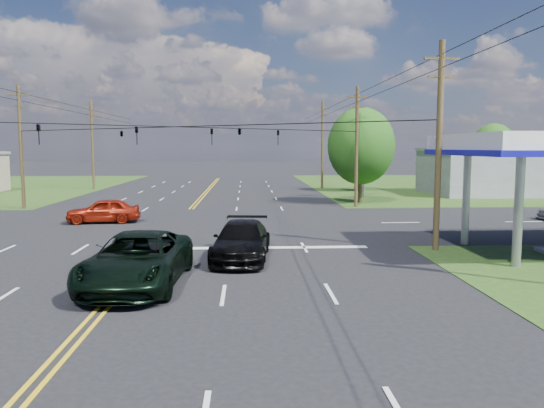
{
  "coord_description": "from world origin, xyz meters",
  "views": [
    {
      "loc": [
        4.26,
        -20.75,
        4.77
      ],
      "look_at": [
        5.56,
        6.0,
        1.89
      ],
      "focal_mm": 35.0,
      "sensor_mm": 36.0,
      "label": 1
    }
  ],
  "objects": [
    {
      "name": "pickup_dkgreen",
      "position": [
        0.5,
        -2.65,
        0.91
      ],
      "size": [
        3.34,
        6.68,
        1.82
      ],
      "primitive_type": "imported",
      "rotation": [
        0.0,
        0.0,
        -0.05
      ],
      "color": "black",
      "rests_on": "ground"
    },
    {
      "name": "suv_black",
      "position": [
        4.05,
        1.52,
        0.8
      ],
      "size": [
        2.77,
        5.72,
        1.6
      ],
      "primitive_type": "imported",
      "rotation": [
        0.0,
        0.0,
        -0.1
      ],
      "color": "black",
      "rests_on": "ground"
    },
    {
      "name": "tree_far_r",
      "position": [
        34.0,
        42.0,
        4.54
      ],
      "size": [
        5.32,
        5.32,
        7.63
      ],
      "color": "#43331C",
      "rests_on": "ground"
    },
    {
      "name": "sedan_red",
      "position": [
        -4.79,
        13.0,
        0.77
      ],
      "size": [
        4.7,
        2.34,
        1.54
      ],
      "primitive_type": "imported",
      "rotation": [
        0.0,
        0.0,
        -1.45
      ],
      "color": "maroon",
      "rests_on": "ground"
    },
    {
      "name": "pole_right_far",
      "position": [
        13.0,
        40.0,
        5.17
      ],
      "size": [
        1.6,
        0.28,
        10.0
      ],
      "color": "#43331C",
      "rests_on": "ground"
    },
    {
      "name": "pole_nw",
      "position": [
        -13.0,
        21.0,
        4.92
      ],
      "size": [
        1.6,
        0.28,
        9.5
      ],
      "color": "#43331C",
      "rests_on": "ground"
    },
    {
      "name": "retail_ne",
      "position": [
        30.0,
        32.0,
        2.2
      ],
      "size": [
        14.0,
        10.0,
        4.4
      ],
      "primitive_type": "cube",
      "color": "slate",
      "rests_on": "ground"
    },
    {
      "name": "power_lines",
      "position": [
        0.0,
        10.0,
        8.6
      ],
      "size": [
        26.04,
        100.0,
        0.64
      ],
      "color": "black",
      "rests_on": "ground"
    },
    {
      "name": "polesign_ne",
      "position": [
        15.23,
        28.1,
        5.67
      ],
      "size": [
        2.05,
        0.53,
        7.4
      ],
      "color": "#A5A5AA",
      "rests_on": "ground"
    },
    {
      "name": "pole_ne",
      "position": [
        13.0,
        21.0,
        4.92
      ],
      "size": [
        1.6,
        0.28,
        9.5
      ],
      "color": "#43331C",
      "rests_on": "ground"
    },
    {
      "name": "tree_right_a",
      "position": [
        14.0,
        24.0,
        4.87
      ],
      "size": [
        5.7,
        5.7,
        8.18
      ],
      "color": "#43331C",
      "rests_on": "ground"
    },
    {
      "name": "pole_se",
      "position": [
        13.0,
        3.0,
        4.92
      ],
      "size": [
        1.6,
        0.28,
        9.5
      ],
      "color": "#43331C",
      "rests_on": "ground"
    },
    {
      "name": "stop_bar",
      "position": [
        5.0,
        4.0,
        0.0
      ],
      "size": [
        10.0,
        0.5,
        0.02
      ],
      "primitive_type": "cube",
      "color": "silver",
      "rests_on": "ground"
    },
    {
      "name": "span_wire_signals",
      "position": [
        0.0,
        12.0,
        6.0
      ],
      "size": [
        26.0,
        18.0,
        1.13
      ],
      "color": "black",
      "rests_on": "ground"
    },
    {
      "name": "ground",
      "position": [
        0.0,
        12.0,
        0.0
      ],
      "size": [
        280.0,
        280.0,
        0.0
      ],
      "primitive_type": "plane",
      "color": "black",
      "rests_on": "ground"
    },
    {
      "name": "tree_right_b",
      "position": [
        16.5,
        36.0,
        4.22
      ],
      "size": [
        4.94,
        4.94,
        7.09
      ],
      "color": "#43331C",
      "rests_on": "ground"
    },
    {
      "name": "pole_left_far",
      "position": [
        -13.0,
        40.0,
        5.17
      ],
      "size": [
        1.6,
        0.28,
        10.0
      ],
      "color": "#43331C",
      "rests_on": "ground"
    },
    {
      "name": "grass_ne",
      "position": [
        35.0,
        44.0,
        0.0
      ],
      "size": [
        46.0,
        48.0,
        0.03
      ],
      "primitive_type": "cube",
      "color": "#1E4215",
      "rests_on": "ground"
    }
  ]
}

